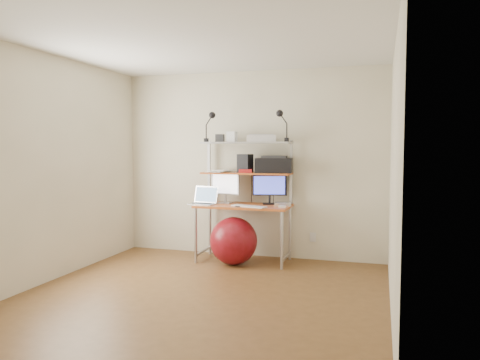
# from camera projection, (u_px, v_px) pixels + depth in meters

# --- Properties ---
(room) EXTENTS (3.60, 3.60, 3.60)m
(room) POSITION_uv_depth(u_px,v_px,m) (202.00, 171.00, 4.62)
(room) COLOR brown
(room) RESTS_ON ground
(computer_desk) EXTENTS (1.20, 0.60, 1.57)m
(computer_desk) POSITION_uv_depth(u_px,v_px,m) (245.00, 188.00, 6.08)
(computer_desk) COLOR #BD5224
(computer_desk) RESTS_ON ground
(desktop) EXTENTS (1.20, 0.60, 0.00)m
(desktop) POSITION_uv_depth(u_px,v_px,m) (244.00, 205.00, 6.03)
(desktop) COLOR #BD5224
(desktop) RESTS_ON computer_desk
(mid_shelf) EXTENTS (1.18, 0.34, 0.00)m
(mid_shelf) POSITION_uv_depth(u_px,v_px,m) (246.00, 172.00, 6.13)
(mid_shelf) COLOR #BD5224
(mid_shelf) RESTS_ON computer_desk
(top_shelf) EXTENTS (1.18, 0.34, 0.00)m
(top_shelf) POSITION_uv_depth(u_px,v_px,m) (246.00, 142.00, 6.10)
(top_shelf) COLOR #A8A8AD
(top_shelf) RESTS_ON computer_desk
(floor) EXTENTS (3.60, 3.60, 0.00)m
(floor) POSITION_uv_depth(u_px,v_px,m) (203.00, 294.00, 4.71)
(floor) COLOR brown
(floor) RESTS_ON ground
(wall_outlet) EXTENTS (0.08, 0.01, 0.12)m
(wall_outlet) POSITION_uv_depth(u_px,v_px,m) (313.00, 237.00, 6.14)
(wall_outlet) COLOR silver
(wall_outlet) RESTS_ON room
(monitor_silver) EXTENTS (0.40, 0.16, 0.44)m
(monitor_silver) POSITION_uv_depth(u_px,v_px,m) (225.00, 185.00, 6.19)
(monitor_silver) COLOR #B6B7BB
(monitor_silver) RESTS_ON desktop
(monitor_black) EXTENTS (0.44, 0.17, 0.45)m
(monitor_black) POSITION_uv_depth(u_px,v_px,m) (270.00, 187.00, 6.08)
(monitor_black) COLOR black
(monitor_black) RESTS_ON desktop
(laptop) EXTENTS (0.37, 0.31, 0.29)m
(laptop) POSITION_uv_depth(u_px,v_px,m) (205.00, 200.00, 6.09)
(laptop) COLOR silver
(laptop) RESTS_ON desktop
(keyboard) EXTENTS (0.48, 0.27, 0.01)m
(keyboard) POSITION_uv_depth(u_px,v_px,m) (249.00, 206.00, 5.82)
(keyboard) COLOR silver
(keyboard) RESTS_ON desktop
(mouse) EXTENTS (0.09, 0.06, 0.02)m
(mouse) POSITION_uv_depth(u_px,v_px,m) (282.00, 207.00, 5.75)
(mouse) COLOR silver
(mouse) RESTS_ON desktop
(mac_mini) EXTENTS (0.23, 0.23, 0.04)m
(mac_mini) POSITION_uv_depth(u_px,v_px,m) (283.00, 204.00, 5.96)
(mac_mini) COLOR silver
(mac_mini) RESTS_ON desktop
(phone) EXTENTS (0.09, 0.13, 0.01)m
(phone) POSITION_uv_depth(u_px,v_px,m) (240.00, 206.00, 5.87)
(phone) COLOR black
(phone) RESTS_ON desktop
(printer) EXTENTS (0.50, 0.36, 0.22)m
(printer) POSITION_uv_depth(u_px,v_px,m) (274.00, 165.00, 6.06)
(printer) COLOR black
(printer) RESTS_ON mid_shelf
(nas_cube) EXTENTS (0.19, 0.19, 0.24)m
(nas_cube) POSITION_uv_depth(u_px,v_px,m) (245.00, 163.00, 6.12)
(nas_cube) COLOR black
(nas_cube) RESTS_ON mid_shelf
(red_box) EXTENTS (0.19, 0.15, 0.05)m
(red_box) POSITION_uv_depth(u_px,v_px,m) (245.00, 171.00, 6.06)
(red_box) COLOR red
(red_box) RESTS_ON mid_shelf
(scanner) EXTENTS (0.42, 0.32, 0.10)m
(scanner) POSITION_uv_depth(u_px,v_px,m) (261.00, 138.00, 6.03)
(scanner) COLOR silver
(scanner) RESTS_ON top_shelf
(box_white) EXTENTS (0.13, 0.11, 0.14)m
(box_white) POSITION_uv_depth(u_px,v_px,m) (232.00, 137.00, 6.13)
(box_white) COLOR silver
(box_white) RESTS_ON top_shelf
(box_grey) EXTENTS (0.11, 0.11, 0.10)m
(box_grey) POSITION_uv_depth(u_px,v_px,m) (220.00, 138.00, 6.24)
(box_grey) COLOR #2B2B2E
(box_grey) RESTS_ON top_shelf
(clip_lamp_left) EXTENTS (0.16, 0.09, 0.40)m
(clip_lamp_left) POSITION_uv_depth(u_px,v_px,m) (211.00, 120.00, 6.15)
(clip_lamp_left) COLOR black
(clip_lamp_left) RESTS_ON top_shelf
(clip_lamp_right) EXTENTS (0.16, 0.09, 0.40)m
(clip_lamp_right) POSITION_uv_depth(u_px,v_px,m) (281.00, 118.00, 5.90)
(clip_lamp_right) COLOR black
(clip_lamp_right) RESTS_ON top_shelf
(exercise_ball) EXTENTS (0.60, 0.60, 0.60)m
(exercise_ball) POSITION_uv_depth(u_px,v_px,m) (234.00, 241.00, 5.90)
(exercise_ball) COLOR maroon
(exercise_ball) RESTS_ON floor
(paper_stack) EXTENTS (0.39, 0.40, 0.03)m
(paper_stack) POSITION_uv_depth(u_px,v_px,m) (220.00, 171.00, 6.23)
(paper_stack) COLOR white
(paper_stack) RESTS_ON mid_shelf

